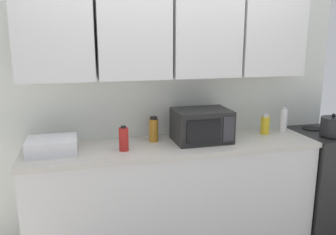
{
  "coord_description": "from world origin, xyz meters",
  "views": [
    {
      "loc": [
        -0.78,
        -3.07,
        1.79
      ],
      "look_at": [
        -0.04,
        -0.25,
        1.12
      ],
      "focal_mm": 37.56,
      "sensor_mm": 36.0,
      "label": 1
    }
  ],
  "objects_px": {
    "dish_rack": "(52,146)",
    "bottle_yellow_mustard": "(265,125)",
    "microwave": "(202,125)",
    "stove_range": "(332,175)",
    "kettle": "(333,126)",
    "bottle_amber_vinegar": "(154,129)",
    "bottle_white_jar": "(284,120)",
    "bottle_red_sauce": "(124,139)"
  },
  "relations": [
    {
      "from": "stove_range",
      "to": "bottle_amber_vinegar",
      "type": "xyz_separation_m",
      "value": [
        -1.77,
        0.13,
        0.55
      ]
    },
    {
      "from": "bottle_red_sauce",
      "to": "bottle_yellow_mustard",
      "type": "bearing_deg",
      "value": 6.81
    },
    {
      "from": "bottle_white_jar",
      "to": "bottle_amber_vinegar",
      "type": "height_order",
      "value": "bottle_white_jar"
    },
    {
      "from": "dish_rack",
      "to": "bottle_yellow_mustard",
      "type": "xyz_separation_m",
      "value": [
        1.9,
        0.08,
        0.03
      ]
    },
    {
      "from": "dish_rack",
      "to": "bottle_amber_vinegar",
      "type": "xyz_separation_m",
      "value": [
        0.84,
        0.11,
        0.05
      ]
    },
    {
      "from": "bottle_red_sauce",
      "to": "stove_range",
      "type": "bearing_deg",
      "value": 1.61
    },
    {
      "from": "bottle_yellow_mustard",
      "to": "bottle_white_jar",
      "type": "bearing_deg",
      "value": 9.43
    },
    {
      "from": "bottle_white_jar",
      "to": "bottle_red_sauce",
      "type": "bearing_deg",
      "value": -172.83
    },
    {
      "from": "bottle_amber_vinegar",
      "to": "bottle_white_jar",
      "type": "bearing_deg",
      "value": 0.38
    },
    {
      "from": "stove_range",
      "to": "kettle",
      "type": "xyz_separation_m",
      "value": [
        -0.17,
        -0.14,
        0.55
      ]
    },
    {
      "from": "bottle_red_sauce",
      "to": "bottle_yellow_mustard",
      "type": "xyz_separation_m",
      "value": [
        1.35,
        0.16,
        -0.01
      ]
    },
    {
      "from": "bottle_white_jar",
      "to": "bottle_yellow_mustard",
      "type": "height_order",
      "value": "bottle_white_jar"
    },
    {
      "from": "kettle",
      "to": "bottle_yellow_mustard",
      "type": "distance_m",
      "value": 0.6
    },
    {
      "from": "kettle",
      "to": "dish_rack",
      "type": "height_order",
      "value": "kettle"
    },
    {
      "from": "bottle_amber_vinegar",
      "to": "bottle_yellow_mustard",
      "type": "distance_m",
      "value": 1.06
    },
    {
      "from": "stove_range",
      "to": "microwave",
      "type": "distance_m",
      "value": 1.49
    },
    {
      "from": "microwave",
      "to": "bottle_red_sauce",
      "type": "relative_size",
      "value": 2.38
    },
    {
      "from": "kettle",
      "to": "microwave",
      "type": "relative_size",
      "value": 0.44
    },
    {
      "from": "microwave",
      "to": "kettle",
      "type": "bearing_deg",
      "value": -8.36
    },
    {
      "from": "kettle",
      "to": "bottle_red_sauce",
      "type": "bearing_deg",
      "value": 177.52
    },
    {
      "from": "bottle_red_sauce",
      "to": "bottle_yellow_mustard",
      "type": "distance_m",
      "value": 1.36
    },
    {
      "from": "dish_rack",
      "to": "bottle_yellow_mustard",
      "type": "relative_size",
      "value": 2.02
    },
    {
      "from": "microwave",
      "to": "dish_rack",
      "type": "relative_size",
      "value": 1.26
    },
    {
      "from": "kettle",
      "to": "bottle_red_sauce",
      "type": "distance_m",
      "value": 1.89
    },
    {
      "from": "dish_rack",
      "to": "microwave",
      "type": "bearing_deg",
      "value": 0.75
    },
    {
      "from": "microwave",
      "to": "bottle_amber_vinegar",
      "type": "xyz_separation_m",
      "value": [
        -0.41,
        0.09,
        -0.03
      ]
    },
    {
      "from": "stove_range",
      "to": "bottle_white_jar",
      "type": "relative_size",
      "value": 3.9
    },
    {
      "from": "microwave",
      "to": "dish_rack",
      "type": "xyz_separation_m",
      "value": [
        -1.24,
        -0.02,
        -0.08
      ]
    },
    {
      "from": "bottle_red_sauce",
      "to": "dish_rack",
      "type": "bearing_deg",
      "value": 171.95
    },
    {
      "from": "kettle",
      "to": "bottle_yellow_mustard",
      "type": "xyz_separation_m",
      "value": [
        -0.54,
        0.24,
        -0.01
      ]
    },
    {
      "from": "kettle",
      "to": "microwave",
      "type": "bearing_deg",
      "value": 171.64
    },
    {
      "from": "stove_range",
      "to": "microwave",
      "type": "xyz_separation_m",
      "value": [
        -1.37,
        0.04,
        0.59
      ]
    },
    {
      "from": "bottle_red_sauce",
      "to": "bottle_white_jar",
      "type": "distance_m",
      "value": 1.58
    },
    {
      "from": "kettle",
      "to": "dish_rack",
      "type": "relative_size",
      "value": 0.56
    },
    {
      "from": "dish_rack",
      "to": "bottle_yellow_mustard",
      "type": "bearing_deg",
      "value": 2.49
    },
    {
      "from": "kettle",
      "to": "bottle_yellow_mustard",
      "type": "height_order",
      "value": "kettle"
    },
    {
      "from": "microwave",
      "to": "bottle_white_jar",
      "type": "height_order",
      "value": "microwave"
    },
    {
      "from": "microwave",
      "to": "bottle_amber_vinegar",
      "type": "relative_size",
      "value": 2.18
    },
    {
      "from": "bottle_red_sauce",
      "to": "bottle_amber_vinegar",
      "type": "relative_size",
      "value": 0.92
    },
    {
      "from": "microwave",
      "to": "bottle_yellow_mustard",
      "type": "distance_m",
      "value": 0.66
    },
    {
      "from": "bottle_white_jar",
      "to": "bottle_amber_vinegar",
      "type": "xyz_separation_m",
      "value": [
        -1.28,
        -0.01,
        -0.01
      ]
    },
    {
      "from": "dish_rack",
      "to": "bottle_red_sauce",
      "type": "height_order",
      "value": "bottle_red_sauce"
    }
  ]
}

